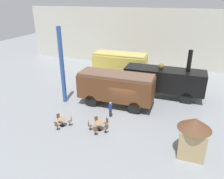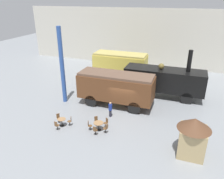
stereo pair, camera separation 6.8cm
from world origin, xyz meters
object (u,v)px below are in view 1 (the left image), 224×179
(cafe_table_near, at_px, (99,124))
(visitor_person, at_px, (110,109))
(passenger_coach_wooden, at_px, (116,86))
(passenger_coach_vintage, at_px, (120,63))
(cafe_table_mid, at_px, (62,121))
(cafe_chair_0, at_px, (95,130))
(steam_locomotive, at_px, (164,79))
(ticket_kiosk, at_px, (193,135))

(cafe_table_near, distance_m, visitor_person, 2.52)
(passenger_coach_wooden, xyz_separation_m, visitor_person, (0.31, -2.53, -1.29))
(passenger_coach_vintage, relative_size, cafe_table_mid, 9.86)
(passenger_coach_vintage, bearing_deg, passenger_coach_wooden, -75.36)
(passenger_coach_wooden, height_order, visitor_person, passenger_coach_wooden)
(cafe_table_near, height_order, cafe_chair_0, cafe_chair_0)
(cafe_table_mid, bearing_deg, steam_locomotive, 51.32)
(visitor_person, bearing_deg, passenger_coach_wooden, 96.95)
(passenger_coach_vintage, bearing_deg, visitor_person, -77.17)
(steam_locomotive, distance_m, visitor_person, 7.73)
(passenger_coach_vintage, xyz_separation_m, ticket_kiosk, (9.72, -13.64, -0.50))
(steam_locomotive, xyz_separation_m, cafe_table_near, (-4.25, -8.95, -1.45))
(passenger_coach_vintage, bearing_deg, cafe_table_mid, -94.54)
(cafe_chair_0, relative_size, visitor_person, 0.57)
(passenger_coach_vintage, xyz_separation_m, steam_locomotive, (6.48, -4.07, -0.14))
(cafe_chair_0, bearing_deg, passenger_coach_wooden, 0.07)
(passenger_coach_wooden, distance_m, cafe_table_near, 5.27)
(cafe_table_near, bearing_deg, passenger_coach_wooden, 91.74)
(cafe_table_mid, xyz_separation_m, visitor_person, (3.46, 3.00, 0.30))
(steam_locomotive, distance_m, cafe_table_near, 10.01)
(passenger_coach_vintage, relative_size, passenger_coach_wooden, 0.93)
(cafe_table_near, relative_size, ticket_kiosk, 0.28)
(cafe_table_mid, distance_m, cafe_chair_0, 3.35)
(cafe_table_mid, height_order, ticket_kiosk, ticket_kiosk)
(passenger_coach_wooden, distance_m, ticket_kiosk, 9.52)
(visitor_person, distance_m, ticket_kiosk, 8.01)
(cafe_table_mid, bearing_deg, cafe_table_near, 8.45)
(passenger_coach_vintage, bearing_deg, steam_locomotive, -32.09)
(cafe_table_near, xyz_separation_m, ticket_kiosk, (7.48, -0.63, 1.10))
(passenger_coach_wooden, bearing_deg, visitor_person, -83.05)
(visitor_person, bearing_deg, cafe_table_mid, -139.12)
(passenger_coach_wooden, xyz_separation_m, cafe_table_mid, (-3.16, -5.53, -1.59))
(visitor_person, bearing_deg, cafe_table_near, -93.55)
(cafe_chair_0, bearing_deg, passenger_coach_vintage, 7.64)
(passenger_coach_wooden, bearing_deg, ticket_kiosk, -36.58)
(steam_locomotive, bearing_deg, cafe_table_near, -115.39)
(steam_locomotive, bearing_deg, visitor_person, -122.43)
(cafe_table_near, distance_m, cafe_chair_0, 0.80)
(visitor_person, bearing_deg, ticket_kiosk, -23.17)
(passenger_coach_vintage, relative_size, visitor_person, 4.67)
(cafe_chair_0, xyz_separation_m, visitor_person, (0.13, 3.30, 0.31))
(passenger_coach_wooden, relative_size, ticket_kiosk, 2.57)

